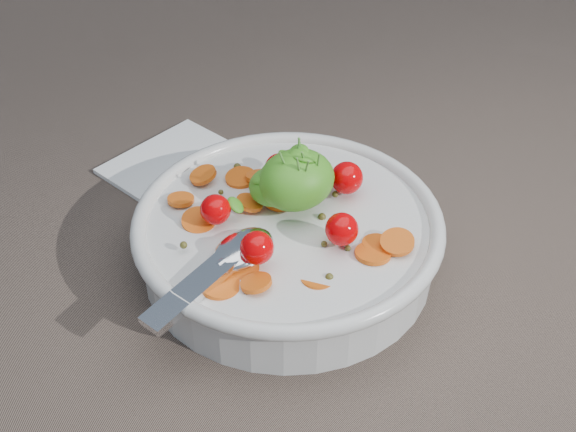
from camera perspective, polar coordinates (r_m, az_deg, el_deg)
ground at (r=0.68m, az=-2.65°, el=-2.97°), size 6.00×6.00×0.00m
bowl at (r=0.65m, az=-0.02°, el=-1.55°), size 0.30×0.28×0.12m
napkin at (r=0.79m, az=-8.67°, el=3.99°), size 0.16×0.15×0.01m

